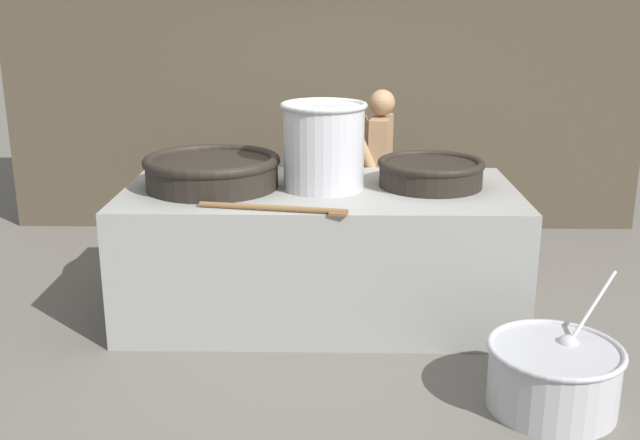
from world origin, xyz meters
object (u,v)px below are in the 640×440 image
giant_wok_near (212,170)px  giant_wok_far (431,172)px  cook (379,174)px  prep_bowl_vegetables (554,373)px  stock_pot (324,145)px

giant_wok_near → giant_wok_far: (1.64, 0.07, -0.02)m
giant_wok_near → cook: size_ratio=0.63×
giant_wok_far → prep_bowl_vegetables: size_ratio=0.92×
giant_wok_near → stock_pot: (0.84, -0.02, 0.20)m
giant_wok_near → stock_pot: 0.86m
stock_pot → cook: stock_pot is taller
giant_wok_far → stock_pot: stock_pot is taller
stock_pot → prep_bowl_vegetables: size_ratio=0.73×
cook → giant_wok_near: bearing=47.5°
giant_wok_near → giant_wok_far: bearing=2.3°
cook → prep_bowl_vegetables: size_ratio=1.84×
cook → stock_pot: bearing=75.3°
giant_wok_near → giant_wok_far: giant_wok_near is taller
giant_wok_far → prep_bowl_vegetables: (0.58, -1.50, -0.88)m
prep_bowl_vegetables → stock_pot: bearing=134.4°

